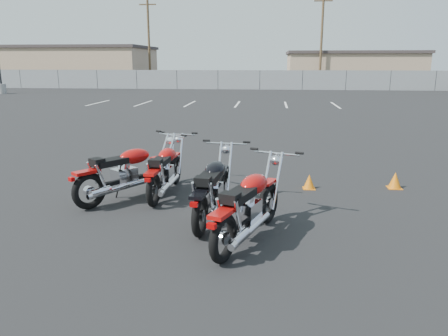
# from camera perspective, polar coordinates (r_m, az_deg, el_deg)

# --- Properties ---
(ground) EXTENTS (120.00, 120.00, 0.00)m
(ground) POSITION_cam_1_polar(r_m,az_deg,el_deg) (7.79, -1.93, -5.66)
(ground) COLOR black
(ground) RESTS_ON ground
(motorcycle_front_red) EXTENTS (1.79, 2.17, 1.17)m
(motorcycle_front_red) POSITION_cam_1_polar(r_m,az_deg,el_deg) (8.52, -12.61, -0.56)
(motorcycle_front_red) COLOR black
(motorcycle_front_red) RESTS_ON ground
(motorcycle_second_black) EXTENTS (0.91, 2.35, 1.15)m
(motorcycle_second_black) POSITION_cam_1_polar(r_m,az_deg,el_deg) (7.28, -1.44, -2.74)
(motorcycle_second_black) COLOR black
(motorcycle_second_black) RESTS_ON ground
(motorcycle_third_red) EXTENTS (0.87, 2.25, 1.10)m
(motorcycle_third_red) POSITION_cam_1_polar(r_m,az_deg,el_deg) (8.70, -7.66, -0.28)
(motorcycle_third_red) COLOR black
(motorcycle_third_red) RESTS_ON ground
(motorcycle_rear_red) EXTENTS (1.31, 2.36, 1.17)m
(motorcycle_rear_red) POSITION_cam_1_polar(r_m,az_deg,el_deg) (6.39, 3.26, -5.03)
(motorcycle_rear_red) COLOR black
(motorcycle_rear_red) RESTS_ON ground
(training_cone_near) EXTENTS (0.29, 0.29, 0.34)m
(training_cone_near) POSITION_cam_1_polar(r_m,az_deg,el_deg) (9.81, 21.43, -1.50)
(training_cone_near) COLOR orange
(training_cone_near) RESTS_ON ground
(training_cone_extra) EXTENTS (0.26, 0.26, 0.30)m
(training_cone_extra) POSITION_cam_1_polar(r_m,az_deg,el_deg) (9.28, 11.07, -1.75)
(training_cone_extra) COLOR orange
(training_cone_extra) RESTS_ON ground
(chainlink_fence) EXTENTS (80.06, 0.06, 1.80)m
(chainlink_fence) POSITION_cam_1_polar(r_m,az_deg,el_deg) (42.33, 4.70, 11.40)
(chainlink_fence) COLOR slate
(chainlink_fence) RESTS_ON ground
(tan_building_west) EXTENTS (18.40, 10.40, 4.30)m
(tan_building_west) POSITION_cam_1_polar(r_m,az_deg,el_deg) (54.40, -19.53, 12.51)
(tan_building_west) COLOR tan
(tan_building_west) RESTS_ON ground
(tan_building_east) EXTENTS (14.40, 9.40, 3.70)m
(tan_building_east) POSITION_cam_1_polar(r_m,az_deg,el_deg) (52.06, 16.31, 12.39)
(tan_building_east) COLOR tan
(tan_building_east) RESTS_ON ground
(utility_pole_b) EXTENTS (1.80, 0.24, 9.00)m
(utility_pole_b) POSITION_cam_1_polar(r_m,az_deg,el_deg) (49.09, -9.78, 15.99)
(utility_pole_b) COLOR #473521
(utility_pole_b) RESTS_ON ground
(utility_pole_c) EXTENTS (1.80, 0.24, 9.00)m
(utility_pole_c) POSITION_cam_1_polar(r_m,az_deg,el_deg) (46.59, 12.62, 15.99)
(utility_pole_c) COLOR #473521
(utility_pole_c) RESTS_ON ground
(parking_line_stripes) EXTENTS (15.12, 4.00, 0.01)m
(parking_line_stripes) POSITION_cam_1_polar(r_m,az_deg,el_deg) (27.63, -1.38, 8.36)
(parking_line_stripes) COLOR silver
(parking_line_stripes) RESTS_ON ground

